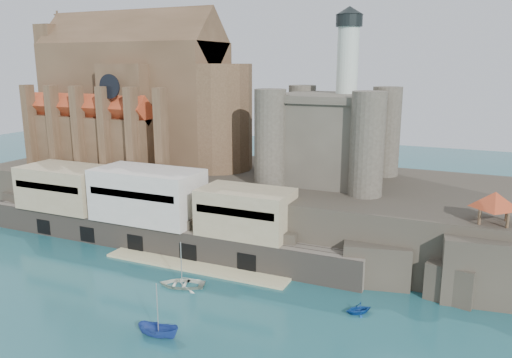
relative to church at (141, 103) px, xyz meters
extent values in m
plane|color=#184B52|center=(24.13, -41.85, -22.13)|extent=(300.00, 300.00, 0.00)
cube|color=#2A251F|center=(24.13, -1.85, -17.13)|extent=(100.00, 34.00, 10.00)
cube|color=#2A251F|center=(-13.87, -18.35, -19.13)|extent=(9.00, 5.00, 6.00)
cube|color=#2A251F|center=(2.13, -18.35, -19.13)|extent=(9.00, 5.00, 6.00)
cube|color=#2A251F|center=(19.13, -18.35, -19.13)|extent=(9.00, 5.00, 6.00)
cube|color=#2A251F|center=(36.13, -18.35, -19.13)|extent=(9.00, 5.00, 6.00)
cube|color=#2A251F|center=(52.13, -18.35, -19.13)|extent=(9.00, 5.00, 6.00)
cube|color=#635A4F|center=(16.13, -19.35, -19.88)|extent=(70.00, 6.00, 4.50)
cube|color=#C9BC86|center=(26.13, -23.85, -21.98)|extent=(30.00, 4.00, 0.40)
cube|color=black|center=(-5.87, -22.25, -20.53)|extent=(3.00, 0.40, 2.60)
cube|color=black|center=(4.13, -22.25, -20.53)|extent=(3.00, 0.40, 2.60)
cube|color=black|center=(14.13, -22.25, -20.53)|extent=(3.00, 0.40, 2.60)
cube|color=black|center=(24.13, -22.25, -20.53)|extent=(3.00, 0.40, 2.60)
cube|color=black|center=(34.13, -22.25, -20.53)|extent=(3.00, 0.40, 2.60)
cube|color=tan|center=(-3.87, -18.35, -13.88)|extent=(16.00, 9.00, 7.50)
cube|color=beige|center=(14.13, -18.35, -13.38)|extent=(18.00, 9.00, 8.50)
cube|color=tan|center=(32.13, -18.35, -14.13)|extent=(14.00, 8.00, 7.00)
cube|color=#4D3724|center=(-1.87, 0.15, -0.13)|extent=(38.00, 14.00, 24.00)
cube|color=#4D3724|center=(-1.87, 0.15, 11.87)|extent=(38.00, 13.01, 13.01)
cylinder|color=#4D3724|center=(17.13, 0.15, -2.13)|extent=(14.00, 14.00, 20.00)
cube|color=#4D3724|center=(2.13, 0.15, -2.13)|extent=(10.00, 20.00, 20.00)
cube|color=#4D3724|center=(-5.87, -9.35, -7.13)|extent=(28.00, 5.00, 10.00)
cube|color=#4D3724|center=(-5.87, 9.65, -7.13)|extent=(28.00, 5.00, 10.00)
cube|color=#A3371C|center=(-5.87, -9.35, -0.53)|extent=(28.00, 5.66, 5.66)
cube|color=#A3371C|center=(-5.87, 9.65, -0.53)|extent=(28.00, 5.66, 5.66)
cube|color=#4D3724|center=(-20.87, 0.15, 1.87)|extent=(4.00, 10.00, 28.00)
cylinder|color=black|center=(2.13, -11.90, 3.87)|extent=(4.40, 0.30, 4.40)
cube|color=#4D3724|center=(-17.87, -12.35, -4.13)|extent=(1.60, 2.20, 16.00)
cube|color=#4D3724|center=(-11.67, -12.35, -4.13)|extent=(1.60, 2.20, 16.00)
cube|color=#4D3724|center=(-5.47, -12.35, -4.13)|extent=(1.60, 2.20, 16.00)
cube|color=#4D3724|center=(0.73, -12.35, -4.13)|extent=(1.60, 2.20, 16.00)
cube|color=#4D3724|center=(6.93, -12.35, -4.13)|extent=(1.60, 2.20, 16.00)
cube|color=#4D3724|center=(13.13, -12.35, -4.13)|extent=(1.60, 2.20, 16.00)
cube|color=#464137|center=(40.13, -0.85, -5.13)|extent=(16.00, 16.00, 14.00)
cube|color=#464137|center=(40.13, -0.85, 2.27)|extent=(17.00, 17.00, 1.20)
cylinder|color=#464137|center=(32.13, -8.85, -4.13)|extent=(5.20, 5.20, 16.00)
cylinder|color=#464137|center=(48.13, -8.85, -4.13)|extent=(5.20, 5.20, 16.00)
cylinder|color=#464137|center=(32.13, 7.15, -4.13)|extent=(5.20, 5.20, 16.00)
cylinder|color=#464137|center=(48.13, 7.15, -4.13)|extent=(5.20, 5.20, 16.00)
cylinder|color=silver|center=(42.13, 1.15, 7.87)|extent=(3.60, 3.60, 12.00)
cylinder|color=black|center=(42.13, 1.15, 14.87)|extent=(4.40, 4.40, 2.00)
cone|color=black|center=(42.13, 1.15, 16.47)|extent=(4.60, 4.60, 1.40)
cube|color=#2A251F|center=(66.13, -15.85, -17.78)|extent=(12.00, 10.00, 8.70)
cube|color=#2A251F|center=(62.13, -18.85, -19.63)|extent=(6.00, 5.00, 5.00)
cube|color=#4D3724|center=(66.13, -15.85, -13.28)|extent=(4.20, 4.20, 0.30)
cylinder|color=#4D3724|center=(64.53, -17.45, -11.83)|extent=(0.36, 0.36, 3.20)
cylinder|color=#4D3724|center=(67.73, -17.45, -11.83)|extent=(0.36, 0.36, 3.20)
cylinder|color=#4D3724|center=(64.53, -14.25, -11.83)|extent=(0.36, 0.36, 3.20)
cylinder|color=#4D3724|center=(67.73, -14.25, -11.83)|extent=(0.36, 0.36, 3.20)
pyramid|color=#A3371C|center=(66.13, -15.85, -9.13)|extent=(6.40, 6.40, 2.20)
imported|color=#274495|center=(32.55, -42.40, -22.13)|extent=(2.11, 2.07, 5.01)
imported|color=silver|center=(27.89, -30.13, -22.13)|extent=(2.68, 4.71, 6.34)
imported|color=#124091|center=(51.90, -27.85, -22.13)|extent=(3.26, 3.35, 3.37)
camera|label=1|loc=(63.23, -84.26, 7.81)|focal=35.00mm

